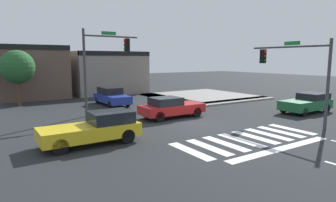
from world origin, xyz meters
The scene contains 11 objects.
ground_plane centered at (0.00, 0.00, 0.00)m, with size 120.00×120.00×0.00m, color #232628.
crosswalk_near centered at (0.00, -4.50, 0.00)m, with size 7.98×2.93×0.01m.
curb_corner_northeast centered at (8.49, 9.42, 0.07)m, with size 10.00×10.60×0.15m.
storefront_row centered at (-1.81, 19.14, 2.60)m, with size 15.81×6.92×5.45m.
traffic_signal_northwest centered at (-3.72, 5.86, 4.19)m, with size 4.20×0.32×6.16m.
traffic_signal_southeast centered at (5.29, -3.43, 3.67)m, with size 0.32×5.52×5.23m.
car_red centered at (-0.32, 2.21, 0.74)m, with size 4.54×1.88×1.46m.
car_yellow centered at (-6.86, -1.04, 0.76)m, with size 4.64×1.85×1.52m.
car_green centered at (9.59, -1.81, 0.75)m, with size 4.35×1.91×1.46m.
car_blue centered at (-1.52, 10.01, 0.77)m, with size 1.81×4.69×1.55m.
roadside_tree centered at (-8.50, 14.00, 3.37)m, with size 2.91×2.91×4.86m.
Camera 1 is at (-11.39, -14.43, 4.06)m, focal length 31.09 mm.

